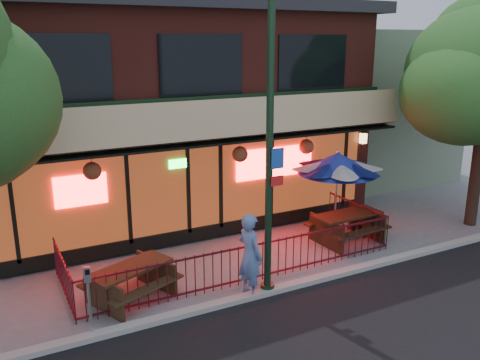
% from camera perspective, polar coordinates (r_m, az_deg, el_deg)
% --- Properties ---
extents(ground, '(80.00, 80.00, 0.00)m').
position_cam_1_polar(ground, '(12.40, 2.11, -11.66)').
color(ground, gray).
rests_on(ground, ground).
extents(curb, '(80.00, 0.25, 0.12)m').
position_cam_1_polar(curb, '(11.99, 3.32, -12.36)').
color(curb, '#999993').
rests_on(curb, ground).
extents(restaurant_building, '(12.96, 9.49, 8.05)m').
position_cam_1_polar(restaurant_building, '(17.63, -9.42, 10.30)').
color(restaurant_building, maroon).
rests_on(restaurant_building, ground).
extents(neighbor_building, '(6.00, 7.00, 6.00)m').
position_cam_1_polar(neighbor_building, '(22.70, 12.52, 8.40)').
color(neighbor_building, slate).
rests_on(neighbor_building, ground).
extents(patio_fence, '(8.44, 2.62, 1.00)m').
position_cam_1_polar(patio_fence, '(12.52, 1.00, -8.16)').
color(patio_fence, '#440E17').
rests_on(patio_fence, ground).
extents(street_light, '(0.43, 0.32, 7.00)m').
position_cam_1_polar(street_light, '(10.98, 3.32, 2.27)').
color(street_light, black).
rests_on(street_light, ground).
extents(picnic_table_left, '(2.28, 2.04, 0.80)m').
position_cam_1_polar(picnic_table_left, '(11.77, -12.15, -10.71)').
color(picnic_table_left, '#3D2816').
rests_on(picnic_table_left, ground).
extents(picnic_table_right, '(2.08, 1.64, 0.86)m').
position_cam_1_polar(picnic_table_right, '(14.97, 11.96, -4.75)').
color(picnic_table_right, black).
rests_on(picnic_table_right, ground).
extents(patio_umbrella, '(2.30, 2.30, 2.63)m').
position_cam_1_polar(patio_umbrella, '(14.80, 10.92, 1.88)').
color(patio_umbrella, gray).
rests_on(patio_umbrella, ground).
extents(pedestrian, '(0.60, 0.80, 1.97)m').
position_cam_1_polar(pedestrian, '(11.51, 1.13, -8.46)').
color(pedestrian, '#5170A2').
rests_on(pedestrian, ground).
extents(parking_meter_near, '(0.15, 0.13, 1.50)m').
position_cam_1_polar(parking_meter_near, '(10.38, -16.66, -11.75)').
color(parking_meter_near, '#9C9EA4').
rests_on(parking_meter_near, ground).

